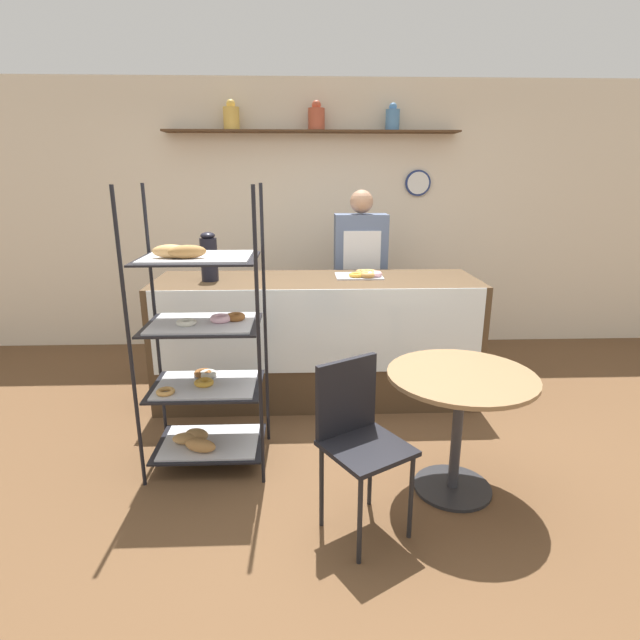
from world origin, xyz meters
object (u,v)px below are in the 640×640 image
cafe_table (459,403)px  cafe_chair (357,428)px  donut_tray_counter (364,274)px  coffee_carafe (209,257)px  pastry_rack (203,355)px  person_worker (360,274)px

cafe_table → cafe_chair: size_ratio=0.91×
donut_tray_counter → coffee_carafe: bearing=-175.7°
coffee_carafe → pastry_rack: bearing=-84.0°
pastry_rack → cafe_chair: (0.88, -0.63, -0.17)m
cafe_chair → pastry_rack: bearing=113.3°
person_worker → coffee_carafe: person_worker is taller
pastry_rack → coffee_carafe: bearing=96.0°
pastry_rack → person_worker: 2.02m
cafe_table → coffee_carafe: (-1.59, 1.31, 0.62)m
cafe_chair → donut_tray_counter: 1.75m
cafe_table → coffee_carafe: coffee_carafe is taller
person_worker → cafe_chair: person_worker is taller
cafe_table → donut_tray_counter: donut_tray_counter is taller
person_worker → coffee_carafe: bearing=-150.8°
pastry_rack → cafe_chair: 1.09m
person_worker → donut_tray_counter: person_worker is taller
pastry_rack → cafe_table: (1.49, -0.36, -0.17)m
person_worker → pastry_rack: bearing=-124.9°
cafe_table → donut_tray_counter: size_ratio=2.21×
person_worker → cafe_table: (0.33, -2.01, -0.35)m
cafe_table → coffee_carafe: bearing=140.4°
coffee_carafe → person_worker: bearing=29.2°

